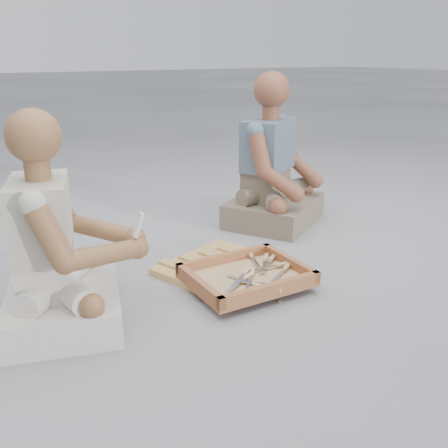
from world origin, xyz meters
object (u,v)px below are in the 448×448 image
carved_panel (212,264)px  companion (273,175)px  tool_tray (246,277)px  craftsman (57,255)px

carved_panel → companion: companion is taller
tool_tray → companion: size_ratio=0.57×
tool_tray → craftsman: craftsman is taller
carved_panel → craftsman: bearing=-169.6°
craftsman → companion: 1.65m
tool_tray → craftsman: size_ratio=0.63×
carved_panel → craftsman: 0.87m
tool_tray → craftsman: bearing=169.7°
carved_panel → companion: size_ratio=0.57×
craftsman → companion: bearing=128.2°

